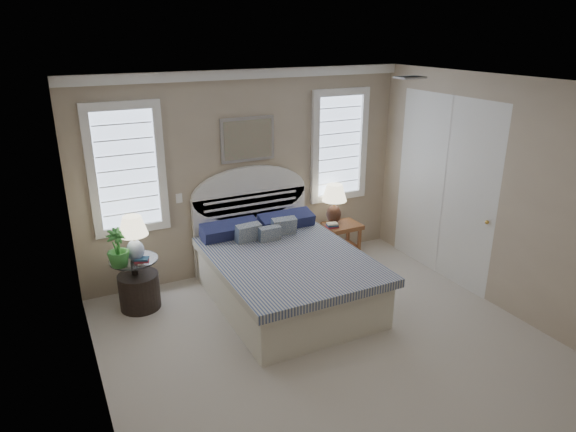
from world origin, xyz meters
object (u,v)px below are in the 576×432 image
(nightstand_right, at_px, (342,233))
(lamp_left, at_px, (133,233))
(floor_pot, at_px, (139,291))
(side_table_left, at_px, (136,278))
(lamp_right, at_px, (334,199))
(bed, at_px, (282,270))

(nightstand_right, xyz_separation_m, lamp_left, (-2.93, -0.14, 0.58))
(nightstand_right, xyz_separation_m, floor_pot, (-2.93, -0.13, -0.17))
(side_table_left, xyz_separation_m, floor_pot, (0.02, -0.03, -0.17))
(side_table_left, distance_m, nightstand_right, 2.95)
(nightstand_right, relative_size, lamp_right, 0.91)
(lamp_right, bearing_deg, lamp_left, -174.81)
(nightstand_right, bearing_deg, floor_pot, -177.47)
(side_table_left, relative_size, lamp_left, 1.15)
(bed, xyz_separation_m, lamp_left, (-1.63, 0.55, 0.58))
(nightstand_right, bearing_deg, bed, -151.97)
(side_table_left, height_order, lamp_right, lamp_right)
(lamp_right, bearing_deg, floor_pot, -175.07)
(side_table_left, bearing_deg, floor_pot, -52.46)
(floor_pot, bearing_deg, lamp_left, -79.62)
(lamp_right, bearing_deg, side_table_left, -175.69)
(bed, bearing_deg, floor_pot, 160.92)
(side_table_left, relative_size, lamp_right, 1.09)
(side_table_left, bearing_deg, bed, -19.74)
(nightstand_right, height_order, lamp_left, lamp_left)
(nightstand_right, distance_m, lamp_left, 2.99)
(side_table_left, xyz_separation_m, lamp_left, (0.02, -0.04, 0.58))
(side_table_left, xyz_separation_m, lamp_right, (2.87, 0.22, 0.50))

